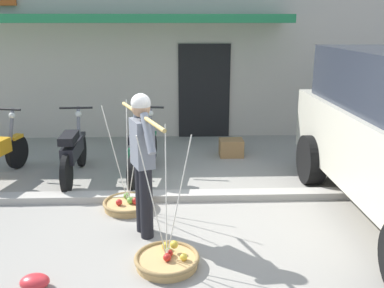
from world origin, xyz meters
TOP-DOWN VIEW (x-y plane):
  - ground_plane at (0.00, 0.00)m, footprint 90.00×90.00m
  - sidewalk_curb at (0.00, 0.70)m, footprint 20.00×0.24m
  - fruit_vendor at (-0.40, -0.31)m, footprint 0.59×1.44m
  - fruit_basket_left_side at (-0.12, -1.01)m, footprint 0.68×0.68m
  - fruit_basket_right_side at (-0.67, 0.41)m, footprint 0.68×0.68m
  - motorcycle_second_in_row at (-1.65, 1.59)m, footprint 0.54×1.82m
  - motorcycle_third_in_row at (-0.55, 1.61)m, footprint 0.54×1.81m
  - storefront_building at (-1.35, 6.64)m, footprint 13.00×6.00m
  - plastic_litter_bag at (-1.37, -1.36)m, footprint 0.28×0.22m
  - wooden_crate at (1.02, 2.69)m, footprint 0.44×0.36m

SIDE VIEW (x-z plane):
  - ground_plane at x=0.00m, z-range 0.00..0.00m
  - sidewalk_curb at x=0.00m, z-range 0.00..0.10m
  - plastic_litter_bag at x=-1.37m, z-range 0.00..0.14m
  - fruit_basket_right_side at x=-0.67m, z-range -0.65..0.80m
  - fruit_basket_left_side at x=-0.12m, z-range -0.65..0.80m
  - wooden_crate at x=1.02m, z-range 0.00..0.32m
  - motorcycle_second_in_row at x=-1.65m, z-range -0.09..1.00m
  - motorcycle_third_in_row at x=-0.55m, z-range -0.09..1.00m
  - fruit_vendor at x=-0.40m, z-range 0.13..1.82m
  - storefront_building at x=-1.35m, z-range 0.00..4.20m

